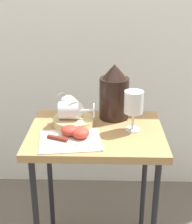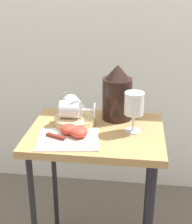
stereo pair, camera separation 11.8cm
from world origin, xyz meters
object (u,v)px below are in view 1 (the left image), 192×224
pitcher (114,97)px  apple_half_right (80,133)px  basket_tray (73,122)px  apple_half_left (70,130)px  wine_glass_tipped_near (71,107)px  wine_glass_tipped_far (70,110)px  table (96,147)px  wine_glass_upright (134,104)px  knife (66,141)px

pitcher → apple_half_right: bearing=-122.8°
basket_tray → apple_half_right: bearing=-71.7°
apple_half_left → apple_half_right: same height
pitcher → apple_half_right: 0.26m
wine_glass_tipped_near → wine_glass_tipped_far: (-0.00, -0.03, -0.00)m
apple_half_right → pitcher: bearing=57.2°
table → apple_half_left: (-0.10, -0.05, 0.10)m
table → wine_glass_tipped_far: 0.18m
wine_glass_upright → wine_glass_tipped_far: size_ratio=1.11×
table → wine_glass_upright: size_ratio=4.10×
apple_half_left → knife: apple_half_left is taller
basket_tray → wine_glass_upright: size_ratio=1.02×
wine_glass_tipped_near → knife: (-0.00, -0.18, -0.07)m
knife → apple_half_left: bearing=82.8°
pitcher → wine_glass_tipped_near: bearing=-160.1°
apple_half_left → apple_half_right: bearing=-27.4°
wine_glass_tipped_far → knife: wine_glass_tipped_far is taller
table → knife: 0.17m
knife → wine_glass_tipped_far: bearing=89.9°
basket_tray → wine_glass_upright: 0.26m
wine_glass_tipped_near → wine_glass_tipped_far: size_ratio=1.13×
basket_tray → wine_glass_tipped_far: bearing=-152.2°
wine_glass_tipped_far → apple_half_left: size_ratio=2.15×
wine_glass_tipped_near → knife: size_ratio=0.76×
wine_glass_upright → knife: 0.30m
pitcher → wine_glass_tipped_far: bearing=-151.8°
pitcher → wine_glass_tipped_near: size_ratio=1.43×
pitcher → apple_half_left: (-0.17, -0.18, -0.07)m
pitcher → wine_glass_upright: 0.15m
basket_tray → apple_half_right: (0.04, -0.11, 0.01)m
apple_half_left → knife: 0.06m
basket_tray → pitcher: size_ratio=0.70×
wine_glass_tipped_far → apple_half_right: wine_glass_tipped_far is taller
apple_half_right → knife: 0.06m
apple_half_left → table: bearing=26.6°
wine_glass_tipped_near → apple_half_left: 0.13m
knife → pitcher: bearing=53.0°
wine_glass_tipped_near → wine_glass_tipped_far: 0.03m
apple_half_left → apple_half_right: size_ratio=1.00×
wine_glass_upright → wine_glass_tipped_near: wine_glass_upright is taller
wine_glass_tipped_far → wine_glass_tipped_near: bearing=89.1°
apple_half_right → knife: apple_half_right is taller
pitcher → wine_glass_upright: (0.07, -0.12, 0.01)m
apple_half_right → knife: bearing=-143.7°
wine_glass_tipped_far → apple_half_left: wine_glass_tipped_far is taller
wine_glass_tipped_far → apple_half_right: size_ratio=2.15×
basket_tray → apple_half_left: bearing=-93.1°
basket_tray → wine_glass_tipped_far: (-0.01, -0.01, 0.05)m
wine_glass_tipped_near → apple_half_left: bearing=-86.8°
table → apple_half_right: 0.13m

